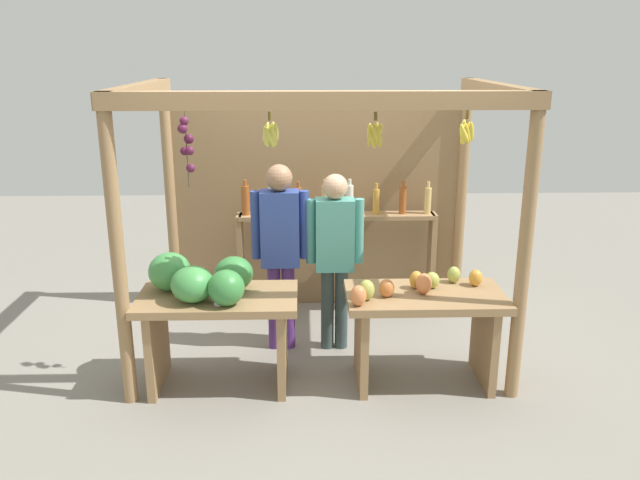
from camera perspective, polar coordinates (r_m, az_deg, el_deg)
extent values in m
plane|color=gray|center=(5.73, -0.05, -9.16)|extent=(12.00, 12.00, 0.00)
cylinder|color=#99754C|center=(4.63, -17.62, -1.45)|extent=(0.10, 0.10, 2.24)
cylinder|color=#99754C|center=(4.72, 17.82, -1.15)|extent=(0.10, 0.10, 2.24)
cylinder|color=#99754C|center=(6.36, -13.22, 3.75)|extent=(0.10, 0.10, 2.24)
cylinder|color=#99754C|center=(6.43, 12.53, 3.92)|extent=(0.10, 0.10, 2.24)
cube|color=#99754C|center=(4.24, 0.28, 12.38)|extent=(2.95, 0.12, 0.12)
cube|color=#99754C|center=(5.32, -15.96, 12.65)|extent=(0.12, 1.95, 0.12)
cube|color=#99754C|center=(5.39, 15.62, 12.72)|extent=(0.12, 1.95, 0.12)
cube|color=olive|center=(6.28, -0.29, 2.97)|extent=(2.85, 0.04, 2.02)
cylinder|color=brown|center=(4.56, 13.05, 10.88)|extent=(0.02, 0.02, 0.06)
ellipsoid|color=yellow|center=(4.58, 13.27, 9.40)|extent=(0.04, 0.08, 0.14)
ellipsoid|color=yellow|center=(4.60, 13.20, 9.29)|extent=(0.06, 0.06, 0.15)
ellipsoid|color=yellow|center=(4.60, 12.97, 9.43)|extent=(0.07, 0.05, 0.15)
ellipsoid|color=yellow|center=(4.59, 12.69, 9.21)|extent=(0.06, 0.05, 0.15)
ellipsoid|color=yellow|center=(4.58, 12.69, 9.64)|extent=(0.06, 0.08, 0.15)
ellipsoid|color=yellow|center=(4.56, 12.63, 9.19)|extent=(0.05, 0.07, 0.15)
ellipsoid|color=yellow|center=(4.54, 12.78, 9.28)|extent=(0.09, 0.07, 0.15)
ellipsoid|color=yellow|center=(4.55, 13.06, 9.27)|extent=(0.07, 0.04, 0.14)
ellipsoid|color=yellow|center=(4.56, 13.37, 9.41)|extent=(0.05, 0.05, 0.14)
cylinder|color=brown|center=(4.37, -4.52, 11.01)|extent=(0.02, 0.02, 0.06)
ellipsoid|color=#D1CC4C|center=(4.38, -3.98, 9.55)|extent=(0.04, 0.08, 0.15)
ellipsoid|color=#D1CC4C|center=(4.40, -4.29, 9.49)|extent=(0.06, 0.06, 0.15)
ellipsoid|color=#D1CC4C|center=(4.43, -4.40, 9.66)|extent=(0.07, 0.04, 0.15)
ellipsoid|color=#D1CC4C|center=(4.41, -4.83, 9.57)|extent=(0.06, 0.06, 0.15)
ellipsoid|color=#D1CC4C|center=(4.39, -4.86, 9.33)|extent=(0.04, 0.06, 0.15)
ellipsoid|color=#D1CC4C|center=(4.37, -4.82, 9.18)|extent=(0.06, 0.06, 0.15)
ellipsoid|color=#D1CC4C|center=(4.35, -4.45, 9.13)|extent=(0.08, 0.04, 0.15)
ellipsoid|color=#D1CC4C|center=(4.36, -4.17, 9.24)|extent=(0.06, 0.06, 0.15)
cylinder|color=brown|center=(4.37, 5.00, 10.99)|extent=(0.02, 0.02, 0.06)
ellipsoid|color=gold|center=(4.39, 5.22, 9.23)|extent=(0.04, 0.06, 0.15)
ellipsoid|color=gold|center=(4.41, 5.27, 9.43)|extent=(0.07, 0.07, 0.16)
ellipsoid|color=gold|center=(4.41, 4.96, 9.53)|extent=(0.06, 0.04, 0.15)
ellipsoid|color=gold|center=(4.41, 4.58, 9.30)|extent=(0.07, 0.06, 0.16)
ellipsoid|color=gold|center=(4.38, 4.46, 9.46)|extent=(0.04, 0.10, 0.15)
ellipsoid|color=gold|center=(4.36, 4.64, 9.12)|extent=(0.07, 0.07, 0.16)
ellipsoid|color=gold|center=(4.35, 4.95, 9.45)|extent=(0.06, 0.04, 0.15)
ellipsoid|color=gold|center=(4.37, 5.29, 9.18)|extent=(0.07, 0.07, 0.16)
cylinder|color=#4C422D|center=(4.63, -11.83, 7.98)|extent=(0.01, 0.01, 0.55)
sphere|color=#511938|center=(4.61, -12.06, 10.37)|extent=(0.06, 0.06, 0.06)
sphere|color=#511938|center=(4.61, -12.20, 9.71)|extent=(0.07, 0.07, 0.07)
sphere|color=#47142D|center=(4.63, -11.65, 8.85)|extent=(0.07, 0.07, 0.07)
sphere|color=#47142D|center=(4.62, -12.03, 7.79)|extent=(0.06, 0.06, 0.06)
sphere|color=#511938|center=(4.60, -11.58, 7.83)|extent=(0.06, 0.06, 0.06)
sphere|color=#511938|center=(4.66, -11.49, 6.32)|extent=(0.06, 0.06, 0.06)
cube|color=#99754C|center=(4.85, -9.15, -5.23)|extent=(1.19, 0.64, 0.06)
cube|color=#99754C|center=(5.08, -14.37, -9.04)|extent=(0.06, 0.58, 0.68)
cube|color=#99754C|center=(4.96, -3.40, -9.17)|extent=(0.06, 0.58, 0.68)
ellipsoid|color=#38843D|center=(4.89, -7.71, -2.98)|extent=(0.40, 0.40, 0.26)
ellipsoid|color=#429347|center=(4.71, -11.32, -3.90)|extent=(0.39, 0.39, 0.27)
ellipsoid|color=#429347|center=(4.97, -13.28, -2.76)|extent=(0.43, 0.43, 0.29)
ellipsoid|color=#38843D|center=(4.61, -8.38, -4.25)|extent=(0.36, 0.36, 0.26)
cylinder|color=white|center=(4.65, -9.07, -5.21)|extent=(0.07, 0.07, 0.09)
cube|color=#99754C|center=(4.90, 9.39, -5.04)|extent=(1.19, 0.64, 0.06)
cube|color=#99754C|center=(4.98, 3.71, -9.09)|extent=(0.06, 0.58, 0.68)
cube|color=#99754C|center=(5.15, 14.49, -8.69)|extent=(0.06, 0.58, 0.68)
ellipsoid|color=gold|center=(5.09, 13.74, -3.30)|extent=(0.12, 0.12, 0.13)
ellipsoid|color=#CC7038|center=(4.76, 5.98, -4.30)|extent=(0.14, 0.14, 0.14)
ellipsoid|color=gold|center=(4.94, 8.60, -3.54)|extent=(0.12, 0.12, 0.14)
ellipsoid|color=#E07F47|center=(4.58, 3.45, -4.98)|extent=(0.16, 0.16, 0.15)
ellipsoid|color=#A8B24C|center=(4.68, 4.17, -4.47)|extent=(0.14, 0.14, 0.15)
ellipsoid|color=#A8B24C|center=(5.12, 11.88, -3.05)|extent=(0.11, 0.11, 0.13)
ellipsoid|color=#A8B24C|center=(4.98, 9.98, -3.54)|extent=(0.15, 0.15, 0.13)
ellipsoid|color=#E07F47|center=(4.84, 9.26, -3.87)|extent=(0.13, 0.13, 0.16)
cube|color=#99754C|center=(6.21, -7.07, -2.21)|extent=(0.05, 0.20, 1.00)
cube|color=#99754C|center=(6.31, 9.91, -2.04)|extent=(0.05, 0.20, 1.00)
cube|color=#99754C|center=(6.05, 1.52, 2.15)|extent=(1.85, 0.22, 0.04)
cylinder|color=#994C1E|center=(6.03, -6.68, 3.54)|extent=(0.08, 0.08, 0.28)
cylinder|color=#994C1E|center=(5.99, -6.73, 5.10)|extent=(0.03, 0.03, 0.06)
cylinder|color=silver|center=(6.02, -4.46, 3.35)|extent=(0.07, 0.07, 0.23)
cylinder|color=silver|center=(5.99, -4.49, 4.70)|extent=(0.03, 0.03, 0.06)
cylinder|color=#994C1E|center=(6.01, -1.93, 3.50)|extent=(0.06, 0.06, 0.26)
cylinder|color=#994C1E|center=(5.97, -1.95, 4.98)|extent=(0.03, 0.03, 0.06)
cylinder|color=#D8B266|center=(6.01, 0.42, 3.61)|extent=(0.06, 0.06, 0.28)
cylinder|color=#D8B266|center=(5.97, 0.42, 5.18)|extent=(0.03, 0.03, 0.06)
cylinder|color=silver|center=(6.02, 2.65, 3.62)|extent=(0.07, 0.07, 0.28)
cylinder|color=silver|center=(5.98, 2.67, 5.18)|extent=(0.03, 0.03, 0.06)
cylinder|color=gold|center=(6.05, 5.04, 3.43)|extent=(0.06, 0.06, 0.24)
cylinder|color=gold|center=(6.02, 5.08, 4.80)|extent=(0.03, 0.03, 0.06)
cylinder|color=#994C1E|center=(6.08, 7.40, 3.54)|extent=(0.07, 0.07, 0.26)
cylinder|color=#994C1E|center=(6.05, 7.46, 5.02)|extent=(0.03, 0.03, 0.06)
cylinder|color=#D8B266|center=(6.12, 9.60, 3.48)|extent=(0.07, 0.07, 0.25)
cylinder|color=#D8B266|center=(6.09, 9.67, 4.89)|extent=(0.03, 0.03, 0.06)
cylinder|color=#572E7B|center=(5.52, -4.09, -5.96)|extent=(0.11, 0.11, 0.76)
cylinder|color=#572E7B|center=(5.52, -2.84, -5.96)|extent=(0.11, 0.11, 0.76)
cube|color=#2D428C|center=(5.29, -3.60, 1.02)|extent=(0.32, 0.19, 0.64)
cylinder|color=#2D428C|center=(5.29, -5.77, 1.34)|extent=(0.08, 0.08, 0.57)
cylinder|color=#2D428C|center=(5.28, -1.43, 1.37)|extent=(0.08, 0.08, 0.57)
sphere|color=#997051|center=(5.19, -3.68, 5.58)|extent=(0.22, 0.22, 0.22)
cylinder|color=#384A4A|center=(5.51, 0.67, -6.16)|extent=(0.11, 0.11, 0.72)
cylinder|color=#384A4A|center=(5.52, 1.92, -6.14)|extent=(0.11, 0.11, 0.72)
cube|color=teal|center=(5.29, 1.34, 0.48)|extent=(0.32, 0.19, 0.61)
cylinder|color=teal|center=(5.28, -0.83, 0.78)|extent=(0.08, 0.08, 0.55)
cylinder|color=teal|center=(5.30, 3.50, 0.81)|extent=(0.08, 0.08, 0.55)
sphere|color=tan|center=(5.19, 1.37, 4.79)|extent=(0.21, 0.21, 0.21)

